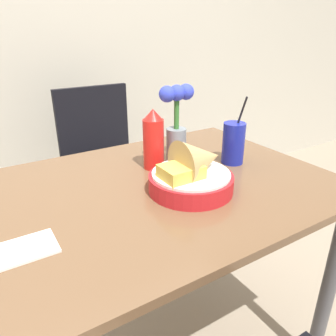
% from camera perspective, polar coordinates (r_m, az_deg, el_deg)
% --- Properties ---
extents(wall_window, '(7.00, 0.06, 2.60)m').
position_cam_1_polar(wall_window, '(2.09, -22.15, 24.77)').
color(wall_window, '#B7B2A3').
rests_on(wall_window, ground_plane).
extents(dining_table, '(1.13, 0.79, 0.75)m').
position_cam_1_polar(dining_table, '(1.05, -2.68, -8.35)').
color(dining_table, brown).
rests_on(dining_table, ground_plane).
extents(chair_far_window, '(0.40, 0.40, 0.91)m').
position_cam_1_polar(chair_far_window, '(1.83, -11.46, 1.97)').
color(chair_far_window, black).
rests_on(chair_far_window, ground_plane).
extents(food_basket, '(0.25, 0.25, 0.16)m').
position_cam_1_polar(food_basket, '(0.95, 4.51, -0.80)').
color(food_basket, red).
rests_on(food_basket, dining_table).
extents(ketchup_bottle, '(0.07, 0.07, 0.20)m').
position_cam_1_polar(ketchup_bottle, '(1.09, -2.55, 4.90)').
color(ketchup_bottle, red).
rests_on(ketchup_bottle, dining_table).
extents(drink_cup, '(0.08, 0.08, 0.24)m').
position_cam_1_polar(drink_cup, '(1.17, 11.30, 4.06)').
color(drink_cup, '#192399').
rests_on(drink_cup, dining_table).
extents(flower_vase, '(0.13, 0.07, 0.27)m').
position_cam_1_polar(flower_vase, '(1.13, 1.48, 7.86)').
color(flower_vase, gray).
rests_on(flower_vase, dining_table).
extents(napkin, '(0.12, 0.10, 0.01)m').
position_cam_1_polar(napkin, '(0.79, -23.29, -12.74)').
color(napkin, white).
rests_on(napkin, dining_table).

